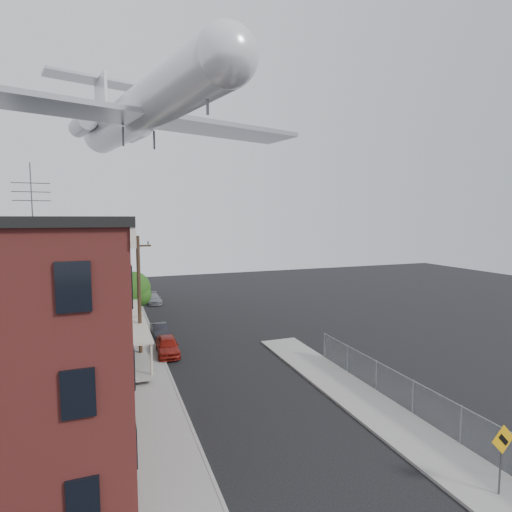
{
  "coord_description": "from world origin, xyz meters",
  "views": [
    {
      "loc": [
        -7.63,
        -10.75,
        10.27
      ],
      "look_at": [
        -0.41,
        8.45,
        8.28
      ],
      "focal_mm": 28.0,
      "sensor_mm": 36.0,
      "label": 1
    }
  ],
  "objects_px": {
    "warning_sign": "(502,449)",
    "street_tree": "(135,290)",
    "car_near": "(168,346)",
    "airplane": "(140,111)",
    "car_far": "(154,299)",
    "car_mid": "(160,331)",
    "utility_pole": "(139,297)"
  },
  "relations": [
    {
      "from": "utility_pole",
      "to": "car_near",
      "type": "bearing_deg",
      "value": 22.43
    },
    {
      "from": "warning_sign",
      "to": "car_far",
      "type": "distance_m",
      "value": 39.56
    },
    {
      "from": "car_far",
      "to": "airplane",
      "type": "height_order",
      "value": "airplane"
    },
    {
      "from": "warning_sign",
      "to": "street_tree",
      "type": "bearing_deg",
      "value": 110.58
    },
    {
      "from": "car_mid",
      "to": "car_far",
      "type": "relative_size",
      "value": 0.91
    },
    {
      "from": "utility_pole",
      "to": "car_mid",
      "type": "xyz_separation_m",
      "value": [
        2.0,
        5.33,
        -4.08
      ]
    },
    {
      "from": "street_tree",
      "to": "car_far",
      "type": "bearing_deg",
      "value": 74.47
    },
    {
      "from": "warning_sign",
      "to": "street_tree",
      "type": "xyz_separation_m",
      "value": [
        -10.87,
        28.95,
        1.57
      ]
    },
    {
      "from": "warning_sign",
      "to": "airplane",
      "type": "xyz_separation_m",
      "value": [
        -10.47,
        22.99,
        16.55
      ]
    },
    {
      "from": "warning_sign",
      "to": "car_far",
      "type": "height_order",
      "value": "warning_sign"
    },
    {
      "from": "utility_pole",
      "to": "airplane",
      "type": "relative_size",
      "value": 0.32
    },
    {
      "from": "car_near",
      "to": "street_tree",
      "type": "bearing_deg",
      "value": 103.44
    },
    {
      "from": "car_mid",
      "to": "airplane",
      "type": "height_order",
      "value": "airplane"
    },
    {
      "from": "car_mid",
      "to": "airplane",
      "type": "xyz_separation_m",
      "value": [
        -1.27,
        -1.36,
        17.84
      ]
    },
    {
      "from": "car_near",
      "to": "airplane",
      "type": "bearing_deg",
      "value": 115.1
    },
    {
      "from": "warning_sign",
      "to": "car_near",
      "type": "bearing_deg",
      "value": 114.87
    },
    {
      "from": "car_far",
      "to": "airplane",
      "type": "distance_m",
      "value": 23.88
    },
    {
      "from": "warning_sign",
      "to": "car_mid",
      "type": "xyz_separation_m",
      "value": [
        -9.2,
        24.35,
        -1.29
      ]
    },
    {
      "from": "car_near",
      "to": "car_mid",
      "type": "height_order",
      "value": "car_near"
    },
    {
      "from": "warning_sign",
      "to": "car_mid",
      "type": "bearing_deg",
      "value": 110.7
    },
    {
      "from": "utility_pole",
      "to": "car_far",
      "type": "distance_m",
      "value": 20.31
    },
    {
      "from": "street_tree",
      "to": "car_near",
      "type": "height_order",
      "value": "street_tree"
    },
    {
      "from": "utility_pole",
      "to": "car_mid",
      "type": "relative_size",
      "value": 2.51
    },
    {
      "from": "utility_pole",
      "to": "car_near",
      "type": "distance_m",
      "value": 4.53
    },
    {
      "from": "car_near",
      "to": "airplane",
      "type": "height_order",
      "value": "airplane"
    },
    {
      "from": "airplane",
      "to": "car_near",
      "type": "bearing_deg",
      "value": -67.93
    },
    {
      "from": "street_tree",
      "to": "car_far",
      "type": "height_order",
      "value": "street_tree"
    },
    {
      "from": "utility_pole",
      "to": "car_mid",
      "type": "distance_m",
      "value": 7.0
    },
    {
      "from": "car_near",
      "to": "warning_sign",
      "type": "bearing_deg",
      "value": -62.11
    },
    {
      "from": "car_mid",
      "to": "car_far",
      "type": "bearing_deg",
      "value": 84.45
    },
    {
      "from": "warning_sign",
      "to": "street_tree",
      "type": "relative_size",
      "value": 0.54
    },
    {
      "from": "utility_pole",
      "to": "airplane",
      "type": "distance_m",
      "value": 14.33
    }
  ]
}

